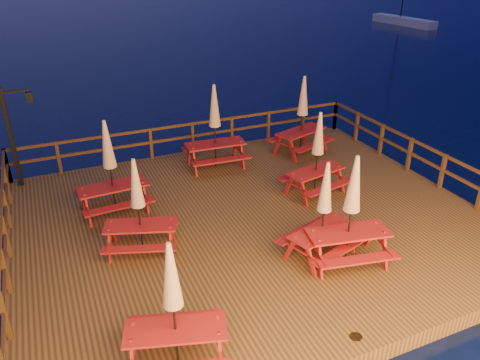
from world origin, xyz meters
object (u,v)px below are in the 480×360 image
Objects in this scene: picnic_table_0 at (302,114)px; picnic_table_2 at (215,125)px; lamp_post at (15,128)px; sailboat at (403,21)px; picnic_table_1 at (351,209)px.

picnic_table_2 is at bearing 160.46° from picnic_table_0.
sailboat reaches higher than lamp_post.
picnic_table_0 is at bearing -7.64° from lamp_post.
picnic_table_2 is (-3.13, 0.07, 0.02)m from picnic_table_0.
lamp_post is at bearing -151.86° from sailboat.
picnic_table_1 is (-27.74, -29.94, 1.41)m from sailboat.
picnic_table_2 reaches higher than picnic_table_0.
sailboat reaches higher than picnic_table_1.
sailboat is (34.32, 22.83, -1.84)m from lamp_post.
sailboat is at bearing 33.63° from lamp_post.
lamp_post is 1.12× the size of picnic_table_0.
lamp_post reaches higher than picnic_table_1.
picnic_table_0 is 6.35m from picnic_table_1.
lamp_post is 5.82m from picnic_table_2.
lamp_post is 1.10× the size of picnic_table_2.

